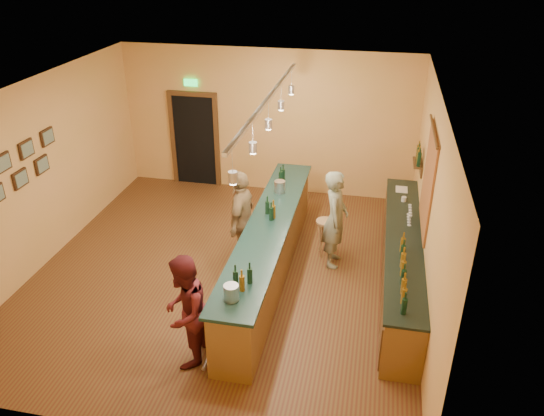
% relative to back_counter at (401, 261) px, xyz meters
% --- Properties ---
extents(floor, '(7.00, 7.00, 0.00)m').
position_rel_back_counter_xyz_m(floor, '(-2.97, -0.18, -0.49)').
color(floor, '#5A2A19').
rests_on(floor, ground).
extents(ceiling, '(6.50, 7.00, 0.02)m').
position_rel_back_counter_xyz_m(ceiling, '(-2.97, -0.18, 2.71)').
color(ceiling, silver).
rests_on(ceiling, wall_back).
extents(wall_back, '(6.50, 0.02, 3.20)m').
position_rel_back_counter_xyz_m(wall_back, '(-2.97, 3.32, 1.11)').
color(wall_back, '#D8AA51').
rests_on(wall_back, floor).
extents(wall_front, '(6.50, 0.02, 3.20)m').
position_rel_back_counter_xyz_m(wall_front, '(-2.97, -3.68, 1.11)').
color(wall_front, '#D8AA51').
rests_on(wall_front, floor).
extents(wall_left, '(0.02, 7.00, 3.20)m').
position_rel_back_counter_xyz_m(wall_left, '(-6.22, -0.18, 1.11)').
color(wall_left, '#D8AA51').
rests_on(wall_left, floor).
extents(wall_right, '(0.02, 7.00, 3.20)m').
position_rel_back_counter_xyz_m(wall_right, '(0.28, -0.18, 1.11)').
color(wall_right, '#D8AA51').
rests_on(wall_right, floor).
extents(doorway, '(1.15, 0.09, 2.48)m').
position_rel_back_counter_xyz_m(doorway, '(-4.67, 3.30, 0.64)').
color(doorway, black).
rests_on(doorway, wall_back).
extents(tapestry, '(0.03, 1.40, 1.60)m').
position_rel_back_counter_xyz_m(tapestry, '(0.26, 0.22, 1.36)').
color(tapestry, maroon).
rests_on(tapestry, wall_right).
extents(bottle_shelf, '(0.17, 0.55, 0.54)m').
position_rel_back_counter_xyz_m(bottle_shelf, '(0.20, 1.72, 1.18)').
color(bottle_shelf, '#473015').
rests_on(bottle_shelf, wall_right).
extents(picture_grid, '(0.06, 2.20, 0.70)m').
position_rel_back_counter_xyz_m(picture_grid, '(-6.18, -0.93, 1.46)').
color(picture_grid, '#382111').
rests_on(picture_grid, wall_left).
extents(back_counter, '(0.60, 4.55, 1.27)m').
position_rel_back_counter_xyz_m(back_counter, '(0.00, 0.00, 0.00)').
color(back_counter, brown).
rests_on(back_counter, floor).
extents(tasting_bar, '(0.73, 5.10, 1.38)m').
position_rel_back_counter_xyz_m(tasting_bar, '(-2.20, -0.18, 0.12)').
color(tasting_bar, brown).
rests_on(tasting_bar, floor).
extents(pendant_track, '(0.11, 4.60, 0.50)m').
position_rel_back_counter_xyz_m(pendant_track, '(-2.20, -0.18, 2.50)').
color(pendant_track, silver).
rests_on(pendant_track, ceiling).
extents(bartender, '(0.43, 0.65, 1.78)m').
position_rel_back_counter_xyz_m(bartender, '(-1.16, 0.48, 0.40)').
color(bartender, gray).
rests_on(bartender, floor).
extents(customer_a, '(0.64, 0.81, 1.65)m').
position_rel_back_counter_xyz_m(customer_a, '(-2.87, -2.38, 0.34)').
color(customer_a, '#59191E').
rests_on(customer_a, floor).
extents(customer_b, '(0.48, 1.06, 1.78)m').
position_rel_back_counter_xyz_m(customer_b, '(-2.75, 0.15, 0.40)').
color(customer_b, '#997A51').
rests_on(customer_b, floor).
extents(bar_stool, '(0.34, 0.34, 0.70)m').
position_rel_back_counter_xyz_m(bar_stool, '(-1.35, 0.74, 0.07)').
color(bar_stool, '#9F7947').
rests_on(bar_stool, floor).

